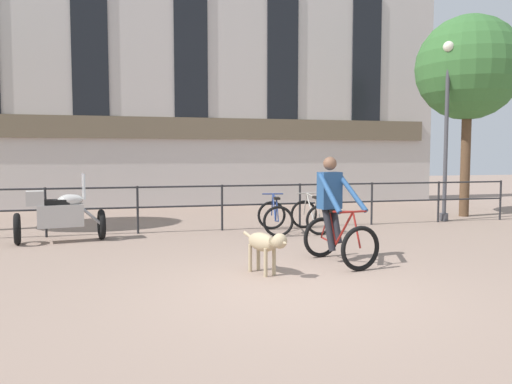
{
  "coord_description": "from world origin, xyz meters",
  "views": [
    {
      "loc": [
        -2.06,
        -5.94,
        1.74
      ],
      "look_at": [
        0.2,
        2.86,
        1.05
      ],
      "focal_mm": 35.0,
      "sensor_mm": 36.0,
      "label": 1
    }
  ],
  "objects_px": {
    "parked_bicycle_near_lamp": "(275,217)",
    "parked_bicycle_mid_left": "(312,216)",
    "parked_motorcycle": "(60,214)",
    "dog": "(266,243)",
    "street_lamp": "(447,121)",
    "cyclist_with_bike": "(335,215)"
  },
  "relations": [
    {
      "from": "parked_motorcycle",
      "to": "street_lamp",
      "type": "height_order",
      "value": "street_lamp"
    },
    {
      "from": "parked_bicycle_near_lamp",
      "to": "parked_bicycle_mid_left",
      "type": "xyz_separation_m",
      "value": [
        0.87,
        -0.0,
        -0.0
      ]
    },
    {
      "from": "cyclist_with_bike",
      "to": "parked_bicycle_mid_left",
      "type": "height_order",
      "value": "cyclist_with_bike"
    },
    {
      "from": "parked_bicycle_mid_left",
      "to": "parked_motorcycle",
      "type": "bearing_deg",
      "value": 0.78
    },
    {
      "from": "parked_motorcycle",
      "to": "dog",
      "type": "bearing_deg",
      "value": -147.59
    },
    {
      "from": "parked_motorcycle",
      "to": "parked_bicycle_mid_left",
      "type": "bearing_deg",
      "value": -99.0
    },
    {
      "from": "parked_bicycle_near_lamp",
      "to": "dog",
      "type": "bearing_deg",
      "value": 79.87
    },
    {
      "from": "dog",
      "to": "parked_bicycle_near_lamp",
      "type": "relative_size",
      "value": 0.85
    },
    {
      "from": "parked_bicycle_mid_left",
      "to": "street_lamp",
      "type": "bearing_deg",
      "value": -167.66
    },
    {
      "from": "parked_motorcycle",
      "to": "parked_bicycle_near_lamp",
      "type": "xyz_separation_m",
      "value": [
        4.45,
        0.05,
        -0.2
      ]
    },
    {
      "from": "dog",
      "to": "parked_motorcycle",
      "type": "bearing_deg",
      "value": 111.49
    },
    {
      "from": "dog",
      "to": "parked_motorcycle",
      "type": "distance_m",
      "value": 4.84
    },
    {
      "from": "dog",
      "to": "street_lamp",
      "type": "distance_m",
      "value": 7.87
    },
    {
      "from": "cyclist_with_bike",
      "to": "parked_motorcycle",
      "type": "height_order",
      "value": "cyclist_with_bike"
    },
    {
      "from": "cyclist_with_bike",
      "to": "parked_bicycle_mid_left",
      "type": "relative_size",
      "value": 1.53
    },
    {
      "from": "parked_motorcycle",
      "to": "street_lamp",
      "type": "xyz_separation_m",
      "value": [
        9.33,
        0.91,
        2.03
      ]
    },
    {
      "from": "cyclist_with_bike",
      "to": "parked_bicycle_near_lamp",
      "type": "bearing_deg",
      "value": 81.89
    },
    {
      "from": "cyclist_with_bike",
      "to": "dog",
      "type": "xyz_separation_m",
      "value": [
        -1.31,
        -0.55,
        -0.31
      ]
    },
    {
      "from": "parked_motorcycle",
      "to": "parked_bicycle_mid_left",
      "type": "xyz_separation_m",
      "value": [
        5.32,
        0.05,
        -0.2
      ]
    },
    {
      "from": "parked_bicycle_near_lamp",
      "to": "cyclist_with_bike",
      "type": "bearing_deg",
      "value": 100.07
    },
    {
      "from": "parked_motorcycle",
      "to": "parked_bicycle_near_lamp",
      "type": "height_order",
      "value": "parked_motorcycle"
    },
    {
      "from": "parked_bicycle_near_lamp",
      "to": "parked_bicycle_mid_left",
      "type": "relative_size",
      "value": 1.07
    }
  ]
}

